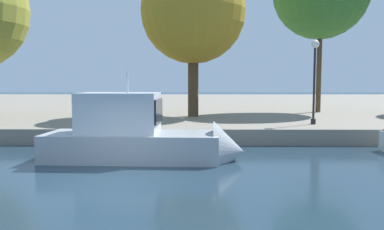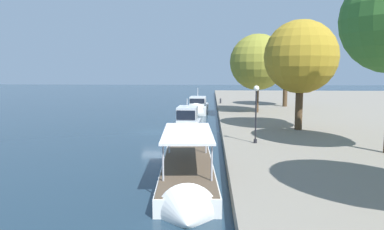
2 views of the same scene
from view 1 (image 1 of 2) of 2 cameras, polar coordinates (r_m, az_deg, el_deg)
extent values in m
plane|color=#1E3342|center=(12.73, -11.94, -9.42)|extent=(220.00, 220.00, 0.00)
cube|color=gray|center=(46.80, -2.77, 1.44)|extent=(120.00, 55.00, 0.80)
cube|color=#9EA3A8|center=(16.05, -8.55, -5.02)|extent=(6.94, 2.81, 1.40)
cone|color=#9EA3A8|center=(15.74, 5.26, -5.18)|extent=(1.30, 2.45, 2.40)
cube|color=silver|center=(15.97, -10.42, 0.31)|extent=(3.16, 2.15, 1.59)
cube|color=black|center=(15.73, -6.18, 0.58)|extent=(0.90, 1.93, 0.95)
cylinder|color=silver|center=(15.85, -9.28, 4.72)|extent=(0.08, 0.08, 0.86)
cylinder|color=black|center=(22.57, 17.13, 3.96)|extent=(0.12, 0.12, 4.14)
sphere|color=white|center=(22.66, 17.27, 9.69)|extent=(0.44, 0.44, 0.44)
cylinder|color=black|center=(22.67, 17.01, -0.89)|extent=(0.26, 0.26, 0.30)
cylinder|color=#4C3823|center=(31.81, 17.76, 6.16)|extent=(0.38, 0.38, 6.41)
sphere|color=#38702D|center=(33.72, 18.89, 14.63)|extent=(4.14, 4.14, 4.14)
cylinder|color=#4C3823|center=(26.54, 0.17, 4.51)|extent=(0.70, 0.70, 4.37)
sphere|color=olive|center=(26.95, 0.17, 14.74)|extent=(6.93, 6.93, 6.93)
sphere|color=olive|center=(27.62, 1.35, 12.73)|extent=(3.67, 3.67, 3.67)
sphere|color=olive|center=(28.68, -2.63, 15.18)|extent=(4.09, 4.09, 4.09)
camera|label=2|loc=(39.54, 63.68, 7.34)|focal=34.03mm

